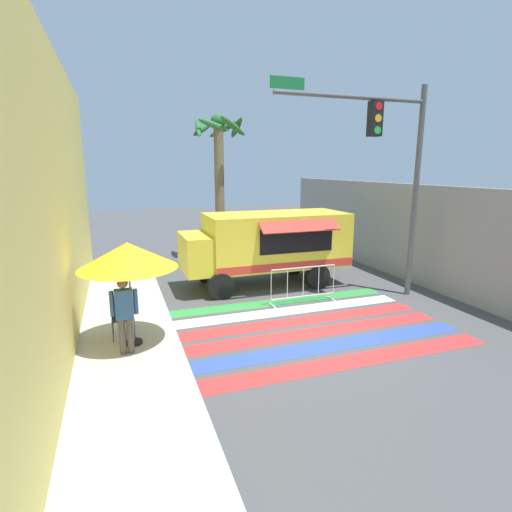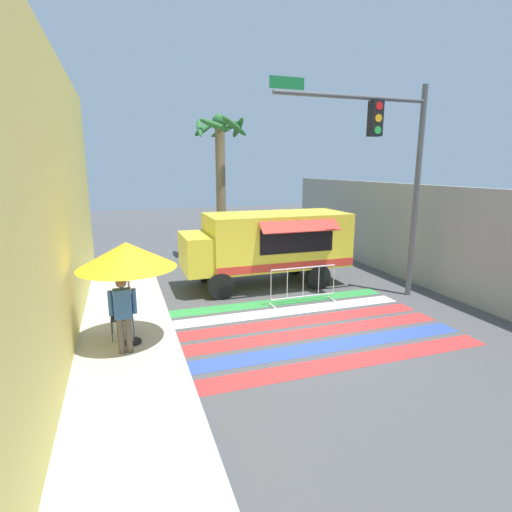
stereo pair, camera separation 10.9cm
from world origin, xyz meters
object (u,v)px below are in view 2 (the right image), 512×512
vendor_person (123,311)px  barricade_front (303,285)px  palm_tree (220,163)px  folding_chair (122,312)px  traffic_signal_pole (392,156)px  food_truck (265,242)px  patio_umbrella (127,255)px

vendor_person → barricade_front: 5.24m
vendor_person → barricade_front: vendor_person is taller
barricade_front → palm_tree: 7.24m
vendor_person → palm_tree: 9.68m
folding_chair → palm_tree: bearing=81.8°
traffic_signal_pole → folding_chair: size_ratio=6.77×
traffic_signal_pole → barricade_front: bearing=171.8°
folding_chair → vendor_person: bearing=-66.4°
folding_chair → vendor_person: size_ratio=0.56×
traffic_signal_pole → palm_tree: size_ratio=1.02×
traffic_signal_pole → barricade_front: size_ratio=3.03×
vendor_person → palm_tree: size_ratio=0.27×
food_truck → palm_tree: size_ratio=0.90×
palm_tree → folding_chair: bearing=-119.2°
food_truck → folding_chair: (-4.46, -3.04, -0.75)m
food_truck → vendor_person: bearing=-137.9°
traffic_signal_pole → vendor_person: bearing=-167.6°
traffic_signal_pole → patio_umbrella: bearing=-170.5°
food_truck → vendor_person: size_ratio=3.38×
folding_chair → vendor_person: 1.00m
folding_chair → barricade_front: (4.88, 1.02, -0.15)m
barricade_front → palm_tree: size_ratio=0.34×
food_truck → traffic_signal_pole: (2.85, -2.38, 2.66)m
traffic_signal_pole → folding_chair: traffic_signal_pole is taller
food_truck → folding_chair: 5.45m
food_truck → palm_tree: palm_tree is taller
traffic_signal_pole → folding_chair: bearing=-174.8°
patio_umbrella → traffic_signal_pole: bearing=9.5°
food_truck → palm_tree: 5.00m
patio_umbrella → vendor_person: bearing=-108.9°
patio_umbrella → food_truck: bearing=39.9°
barricade_front → patio_umbrella: bearing=-161.8°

